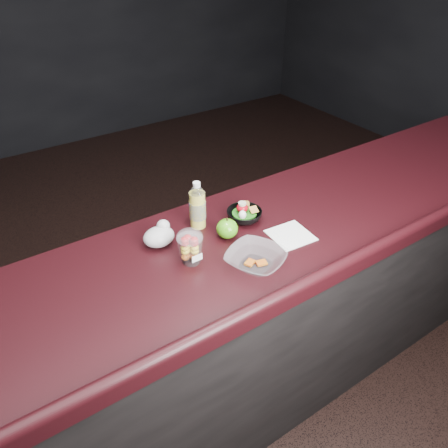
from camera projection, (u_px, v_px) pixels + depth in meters
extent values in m
plane|color=black|center=(257.00, 448.00, 2.09)|extent=(8.00, 8.00, 0.00)
cube|color=black|center=(222.00, 338.00, 2.01)|extent=(4.00, 0.65, 0.98)
cube|color=black|center=(221.00, 251.00, 1.72)|extent=(4.06, 0.71, 0.04)
cylinder|color=gold|center=(198.00, 210.00, 1.79)|extent=(0.06, 0.06, 0.16)
cylinder|color=white|center=(198.00, 210.00, 1.79)|extent=(0.07, 0.07, 0.16)
cone|color=white|center=(197.00, 190.00, 1.74)|extent=(0.06, 0.06, 0.03)
cylinder|color=white|center=(197.00, 185.00, 1.72)|extent=(0.03, 0.03, 0.02)
cylinder|color=#072D99|center=(198.00, 210.00, 1.79)|extent=(0.07, 0.07, 0.08)
ellipsoid|color=white|center=(190.00, 237.00, 1.58)|extent=(0.10, 0.10, 0.05)
ellipsoid|color=#367F0E|center=(227.00, 229.00, 1.75)|extent=(0.09, 0.09, 0.08)
cylinder|color=black|center=(227.00, 220.00, 1.72)|extent=(0.01, 0.01, 0.01)
ellipsoid|color=silver|center=(159.00, 237.00, 1.71)|extent=(0.13, 0.10, 0.07)
sphere|color=silver|center=(163.00, 226.00, 1.72)|extent=(0.05, 0.05, 0.05)
imported|color=black|center=(244.00, 215.00, 1.86)|extent=(0.19, 0.19, 0.05)
cylinder|color=#0F470C|center=(244.00, 213.00, 1.85)|extent=(0.10, 0.10, 0.01)
ellipsoid|color=#9D0612|center=(242.00, 208.00, 1.84)|extent=(0.05, 0.05, 0.04)
cylinder|color=beige|center=(242.00, 204.00, 1.83)|extent=(0.03, 0.03, 0.01)
ellipsoid|color=white|center=(242.00, 215.00, 1.81)|extent=(0.03, 0.03, 0.04)
imported|color=silver|center=(256.00, 259.00, 1.61)|extent=(0.28, 0.28, 0.05)
cube|color=#990F0C|center=(250.00, 263.00, 1.62)|extent=(0.05, 0.04, 0.01)
cube|color=#990F0C|center=(261.00, 263.00, 1.62)|extent=(0.05, 0.04, 0.01)
cube|color=white|center=(291.00, 235.00, 1.77)|extent=(0.17, 0.17, 0.00)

